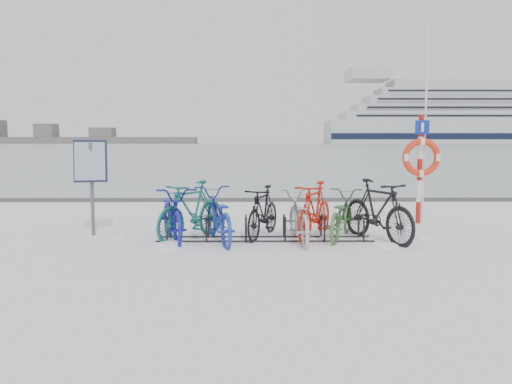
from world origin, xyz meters
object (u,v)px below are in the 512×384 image
object	(u,v)px
bike_rack	(265,230)
info_board	(91,167)
lifebuoy_station	(421,158)
cruise_ferry	(462,120)

from	to	relation	value
bike_rack	info_board	world-z (taller)	info_board
info_board	lifebuoy_station	xyz separation A→B (m)	(6.86, 1.32, 0.13)
lifebuoy_station	cruise_ferry	world-z (taller)	cruise_ferry
bike_rack	cruise_ferry	xyz separation A→B (m)	(96.28, 220.50, 11.03)
bike_rack	lifebuoy_station	world-z (taller)	lifebuoy_station
info_board	cruise_ferry	bearing A→B (deg)	52.53
bike_rack	cruise_ferry	distance (m)	240.86
bike_rack	info_board	bearing A→B (deg)	171.92
lifebuoy_station	info_board	bearing A→B (deg)	-169.15
bike_rack	cruise_ferry	bearing A→B (deg)	66.41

